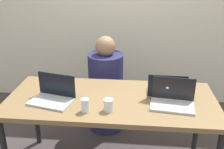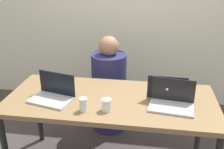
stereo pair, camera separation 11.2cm
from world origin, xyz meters
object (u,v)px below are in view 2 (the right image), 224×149
at_px(laptop_back_right, 166,92).
at_px(water_glass_left, 83,105).
at_px(laptop_front_right, 172,101).
at_px(water_glass_center, 106,106).
at_px(person_at_center, 109,89).
at_px(laptop_front_left, 53,94).

height_order(laptop_back_right, water_glass_left, laptop_back_right).
height_order(laptop_front_right, water_glass_center, laptop_front_right).
bearing_deg(water_glass_center, water_glass_left, -169.96).
bearing_deg(water_glass_left, person_at_center, 87.24).
distance_m(laptop_front_right, laptop_front_left, 0.95).
bearing_deg(laptop_front_left, water_glass_left, -12.25).
bearing_deg(laptop_front_left, person_at_center, 80.65).
height_order(laptop_front_left, water_glass_center, laptop_front_left).
xyz_separation_m(laptop_front_left, water_glass_center, (0.46, -0.11, -0.00)).
height_order(person_at_center, laptop_front_left, person_at_center).
relative_size(person_at_center, laptop_back_right, 3.40).
relative_size(laptop_front_right, water_glass_left, 3.43).
bearing_deg(person_at_center, laptop_front_left, 79.29).
distance_m(person_at_center, laptop_front_right, 1.03).
height_order(person_at_center, laptop_back_right, person_at_center).
bearing_deg(water_glass_left, laptop_front_left, 153.93).
bearing_deg(water_glass_center, laptop_back_right, 33.19).
xyz_separation_m(person_at_center, water_glass_left, (-0.04, -0.93, 0.31)).
relative_size(person_at_center, laptop_front_left, 2.92).
bearing_deg(water_glass_center, laptop_front_right, 15.37).
relative_size(person_at_center, water_glass_left, 10.45).
xyz_separation_m(person_at_center, laptop_back_right, (0.58, -0.60, 0.31)).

